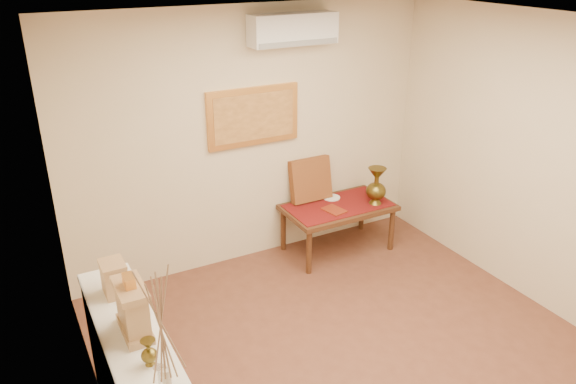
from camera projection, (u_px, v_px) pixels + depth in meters
floor at (374, 374)px, 4.56m from camera, size 4.50×4.50×0.00m
ceiling at (401, 32)px, 3.47m from camera, size 4.50×4.50×0.00m
wall_back at (253, 139)px, 5.83m from camera, size 4.00×0.02×2.70m
wall_left at (99, 303)px, 3.15m from camera, size 0.02×4.50×2.70m
wall_right at (570, 177)px, 4.88m from camera, size 0.02×4.50×2.70m
white_vase at (164, 352)px, 2.59m from camera, size 0.19×0.19×0.98m
candlestick at (160, 383)px, 2.94m from camera, size 0.10×0.10×0.22m
brass_urn_small at (149, 349)px, 3.19m from camera, size 0.10×0.10×0.22m
table_cloth at (338, 205)px, 6.22m from camera, size 1.14×0.59×0.01m
brass_urn_tall at (376, 182)px, 6.16m from camera, size 0.23×0.23×0.51m
plate at (331, 198)px, 6.39m from camera, size 0.20×0.20×0.01m
menu at (334, 210)px, 6.08m from camera, size 0.23×0.28×0.01m
cushion at (310, 179)px, 6.26m from camera, size 0.48×0.20×0.49m
mantel_clock at (133, 309)px, 3.43m from camera, size 0.17×0.36×0.41m
wooden_chest at (114, 278)px, 3.84m from camera, size 0.16×0.21×0.24m
low_table at (338, 211)px, 6.25m from camera, size 1.20×0.70×0.55m
painting at (253, 116)px, 5.71m from camera, size 1.00×0.06×0.60m
ac_unit at (293, 29)px, 5.46m from camera, size 0.90×0.25×0.30m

